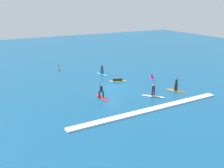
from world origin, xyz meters
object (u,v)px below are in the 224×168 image
(surfer_on_teal_board, at_px, (102,72))
(surfer_on_yellow_board, at_px, (118,80))
(surfer_on_purple_board, at_px, (152,77))
(surfer_on_white_board, at_px, (153,93))
(surfer_on_orange_board, at_px, (176,88))
(marker_buoy, at_px, (59,69))
(surfer_on_red_board, at_px, (101,94))

(surfer_on_teal_board, bearing_deg, surfer_on_yellow_board, -9.49)
(surfer_on_yellow_board, height_order, surfer_on_purple_board, surfer_on_yellow_board)
(surfer_on_white_board, xyz_separation_m, surfer_on_orange_board, (4.18, 0.22, 0.05))
(surfer_on_white_board, distance_m, marker_buoy, 20.09)
(surfer_on_yellow_board, height_order, marker_buoy, marker_buoy)
(surfer_on_white_board, height_order, surfer_on_red_board, surfer_on_white_board)
(surfer_on_purple_board, height_order, surfer_on_orange_board, surfer_on_orange_board)
(surfer_on_teal_board, height_order, surfer_on_red_board, surfer_on_red_board)
(surfer_on_white_board, bearing_deg, surfer_on_teal_board, 142.23)
(surfer_on_orange_board, bearing_deg, surfer_on_teal_board, 175.34)
(marker_buoy, bearing_deg, surfer_on_white_board, -69.24)
(surfer_on_orange_board, xyz_separation_m, surfer_on_teal_board, (-5.50, 12.41, -0.10))
(surfer_on_purple_board, distance_m, marker_buoy, 17.05)
(surfer_on_purple_board, bearing_deg, surfer_on_white_board, -3.30)
(surfer_on_teal_board, xyz_separation_m, surfer_on_red_board, (-4.90, -9.69, 0.13))
(surfer_on_red_board, bearing_deg, surfer_on_purple_board, -77.91)
(surfer_on_white_board, bearing_deg, surfer_on_orange_board, 49.33)
(surfer_on_yellow_board, height_order, surfer_on_teal_board, surfer_on_teal_board)
(surfer_on_yellow_board, relative_size, surfer_on_teal_board, 0.93)
(surfer_on_orange_board, bearing_deg, surfer_on_purple_board, 143.35)
(surfer_on_yellow_board, height_order, surfer_on_red_board, surfer_on_red_board)
(surfer_on_white_board, height_order, surfer_on_orange_board, surfer_on_white_board)
(surfer_on_yellow_board, bearing_deg, surfer_on_orange_board, -32.49)
(surfer_on_white_board, bearing_deg, marker_buoy, 157.04)
(surfer_on_red_board, bearing_deg, surfer_on_yellow_board, -54.04)
(surfer_on_red_board, xyz_separation_m, marker_buoy, (-0.91, 15.84, -0.28))
(surfer_on_purple_board, xyz_separation_m, surfer_on_teal_board, (-6.45, 5.70, 0.26))
(surfer_on_purple_board, relative_size, surfer_on_teal_board, 0.90)
(surfer_on_orange_board, height_order, marker_buoy, surfer_on_orange_board)
(surfer_on_purple_board, height_order, surfer_on_white_board, surfer_on_white_board)
(surfer_on_orange_board, distance_m, surfer_on_teal_board, 13.57)
(surfer_on_white_board, bearing_deg, surfer_on_yellow_board, 142.03)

